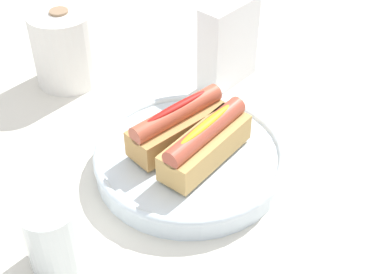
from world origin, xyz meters
name	(u,v)px	position (x,y,z in m)	size (l,w,h in m)	color
ground_plane	(194,170)	(0.00, 0.00, 0.00)	(2.40, 2.40, 0.00)	silver
serving_bowl	(192,157)	(0.00, 0.01, 0.02)	(0.27, 0.27, 0.04)	silver
hotdog_front	(207,141)	(0.00, -0.02, 0.06)	(0.15, 0.05, 0.06)	tan
hotdog_back	(177,124)	(0.01, 0.03, 0.06)	(0.16, 0.07, 0.06)	tan
water_glass	(54,238)	(-0.23, 0.03, 0.04)	(0.07, 0.07, 0.09)	white
paper_towel_roll	(65,47)	(0.05, 0.32, 0.07)	(0.11, 0.11, 0.13)	white
napkin_box	(228,43)	(0.22, 0.10, 0.07)	(0.11, 0.04, 0.15)	white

